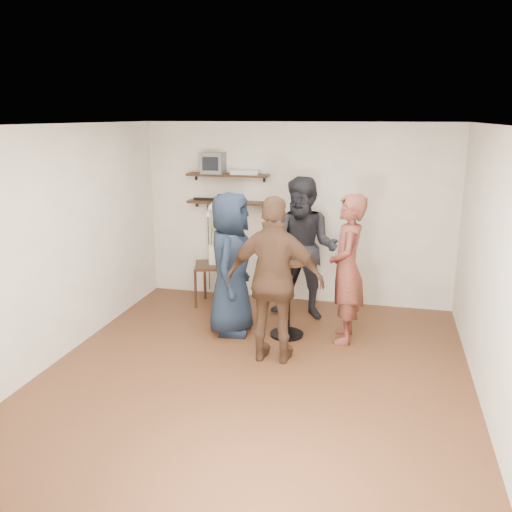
{
  "coord_description": "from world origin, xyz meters",
  "views": [
    {
      "loc": [
        1.26,
        -5.17,
        2.69
      ],
      "look_at": [
        -0.09,
        0.4,
        1.19
      ],
      "focal_mm": 38.0,
      "sensor_mm": 36.0,
      "label": 1
    }
  ],
  "objects": [
    {
      "name": "wine_glass_fl",
      "position": [
        0.08,
        1.07,
        1.13
      ],
      "size": [
        0.07,
        0.07,
        0.2
      ],
      "color": "silver",
      "rests_on": "drinks_table"
    },
    {
      "name": "person_dark",
      "position": [
        0.23,
        1.8,
        0.96
      ],
      "size": [
        1.02,
        0.84,
        1.91
      ],
      "primitive_type": "imported",
      "rotation": [
        0.0,
        0.0,
        -0.13
      ],
      "color": "black",
      "rests_on": "room"
    },
    {
      "name": "vase_lilies",
      "position": [
        -1.12,
        1.98,
        0.9
      ],
      "size": [
        0.19,
        0.19,
        0.91
      ],
      "rotation": [
        0.0,
        0.0,
        0.31
      ],
      "color": "silver",
      "rests_on": "side_table"
    },
    {
      "name": "radio",
      "position": [
        -1.04,
        2.38,
        1.52
      ],
      "size": [
        0.22,
        0.1,
        0.1
      ],
      "primitive_type": "cube",
      "color": "black",
      "rests_on": "shelf_lower"
    },
    {
      "name": "shelf_upper",
      "position": [
        -1.0,
        2.38,
        1.85
      ],
      "size": [
        1.2,
        0.25,
        0.04
      ],
      "primitive_type": "cube",
      "color": "black",
      "rests_on": "room"
    },
    {
      "name": "crt_monitor",
      "position": [
        -1.21,
        2.38,
        2.02
      ],
      "size": [
        0.32,
        0.3,
        0.3
      ],
      "primitive_type": "cube",
      "color": "#59595B",
      "rests_on": "shelf_upper"
    },
    {
      "name": "power_strip",
      "position": [
        -1.39,
        2.42,
        1.48
      ],
      "size": [
        0.3,
        0.05,
        0.03
      ],
      "primitive_type": "cube",
      "color": "black",
      "rests_on": "shelf_lower"
    },
    {
      "name": "side_table",
      "position": [
        -1.11,
        1.98,
        0.51
      ],
      "size": [
        0.64,
        0.64,
        0.61
      ],
      "rotation": [
        0.0,
        0.0,
        0.31
      ],
      "color": "black",
      "rests_on": "room"
    },
    {
      "name": "wine_glass_fr",
      "position": [
        0.2,
        1.07,
        1.14
      ],
      "size": [
        0.07,
        0.07,
        0.22
      ],
      "color": "silver",
      "rests_on": "drinks_table"
    },
    {
      "name": "person_brown",
      "position": [
        0.12,
        0.38,
        0.93
      ],
      "size": [
        1.1,
        0.47,
        1.86
      ],
      "primitive_type": "imported",
      "rotation": [
        0.0,
        0.0,
        3.12
      ],
      "color": "#452C1D",
      "rests_on": "room"
    },
    {
      "name": "wine_glass_bl",
      "position": [
        0.12,
        1.16,
        1.13
      ],
      "size": [
        0.07,
        0.07,
        0.2
      ],
      "color": "silver",
      "rests_on": "drinks_table"
    },
    {
      "name": "wine_glass_br",
      "position": [
        0.16,
        1.1,
        1.15
      ],
      "size": [
        0.07,
        0.07,
        0.22
      ],
      "color": "silver",
      "rests_on": "drinks_table"
    },
    {
      "name": "room",
      "position": [
        0.0,
        0.0,
        1.3
      ],
      "size": [
        4.58,
        5.08,
        2.68
      ],
      "color": "#4E2919",
      "rests_on": "ground"
    },
    {
      "name": "shelf_lower",
      "position": [
        -1.0,
        2.38,
        1.45
      ],
      "size": [
        1.2,
        0.25,
        0.04
      ],
      "primitive_type": "cube",
      "color": "black",
      "rests_on": "room"
    },
    {
      "name": "person_plaid",
      "position": [
        0.85,
        1.13,
        0.9
      ],
      "size": [
        0.47,
        0.68,
        1.81
      ],
      "primitive_type": "imported",
      "rotation": [
        0.0,
        0.0,
        -1.51
      ],
      "color": "red",
      "rests_on": "room"
    },
    {
      "name": "drinks_table",
      "position": [
        0.13,
        1.09,
        0.64
      ],
      "size": [
        0.55,
        0.55,
        1.0
      ],
      "color": "black",
      "rests_on": "room"
    },
    {
      "name": "person_navy",
      "position": [
        -0.58,
        1.05,
        0.9
      ],
      "size": [
        0.62,
        0.91,
        1.79
      ],
      "primitive_type": "imported",
      "rotation": [
        0.0,
        0.0,
        1.63
      ],
      "color": "black",
      "rests_on": "room"
    },
    {
      "name": "dvd_deck",
      "position": [
        -0.73,
        2.38,
        1.9
      ],
      "size": [
        0.4,
        0.24,
        0.06
      ],
      "primitive_type": "cube",
      "color": "silver",
      "rests_on": "shelf_upper"
    }
  ]
}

